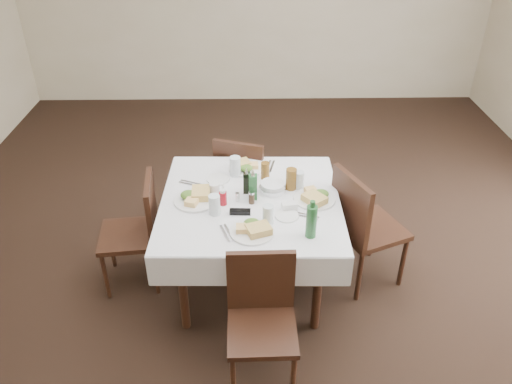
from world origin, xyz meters
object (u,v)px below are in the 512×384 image
at_px(bread_basket, 273,187).
at_px(chair_south, 261,311).
at_px(oil_cruet_green, 253,186).
at_px(green_bottle, 311,221).
at_px(chair_east, 361,223).
at_px(oil_cruet_dark, 247,182).
at_px(water_n, 235,166).
at_px(chair_west, 139,226).
at_px(water_w, 214,205).
at_px(coffee_mug, 215,189).
at_px(water_e, 299,180).
at_px(chair_north, 243,178).
at_px(ketchup_bottle, 223,198).
at_px(water_s, 268,215).
at_px(dining_table, 251,210).

bearing_deg(bread_basket, chair_south, -96.54).
height_order(oil_cruet_green, green_bottle, green_bottle).
bearing_deg(chair_east, oil_cruet_dark, 175.07).
relative_size(chair_east, water_n, 6.30).
distance_m(chair_south, water_n, 1.17).
bearing_deg(chair_west, oil_cruet_dark, 1.95).
bearing_deg(water_w, coffee_mug, 92.92).
xyz_separation_m(chair_south, bread_basket, (0.10, 0.88, 0.31)).
bearing_deg(chair_south, bread_basket, 83.46).
height_order(chair_south, water_e, water_e).
relative_size(oil_cruet_dark, coffee_mug, 1.55).
bearing_deg(oil_cruet_green, chair_north, 96.13).
bearing_deg(water_w, bread_basket, 34.93).
relative_size(chair_west, water_n, 5.83).
height_order(water_e, oil_cruet_dark, oil_cruet_dark).
xyz_separation_m(water_n, oil_cruet_green, (0.13, -0.32, 0.03)).
bearing_deg(coffee_mug, ketchup_bottle, -64.22).
bearing_deg(chair_north, water_s, -80.42).
relative_size(dining_table, ketchup_bottle, 11.12).
height_order(chair_west, water_s, water_s).
height_order(water_w, bread_basket, water_w).
relative_size(chair_south, chair_east, 0.90).
distance_m(chair_west, green_bottle, 1.32).
distance_m(oil_cruet_green, green_bottle, 0.55).
xyz_separation_m(chair_north, ketchup_bottle, (-0.13, -0.78, 0.31)).
height_order(bread_basket, oil_cruet_green, oil_cruet_green).
bearing_deg(chair_west, water_s, -20.43).
height_order(chair_south, oil_cruet_dark, oil_cruet_dark).
distance_m(chair_east, coffee_mug, 1.07).
height_order(chair_south, chair_west, chair_west).
distance_m(chair_west, water_w, 0.70).
bearing_deg(chair_north, water_e, -55.03).
bearing_deg(water_w, chair_south, -64.43).
bearing_deg(coffee_mug, chair_west, -179.08).
distance_m(oil_cruet_green, ketchup_bottle, 0.22).
bearing_deg(water_s, bread_basket, 83.16).
distance_m(chair_south, oil_cruet_dark, 0.94).
bearing_deg(water_n, chair_south, -81.51).
bearing_deg(water_n, green_bottle, -57.47).
distance_m(water_s, oil_cruet_dark, 0.39).
bearing_deg(ketchup_bottle, coffee_mug, 115.78).
height_order(chair_north, oil_cruet_dark, oil_cruet_dark).
xyz_separation_m(chair_north, chair_east, (0.85, -0.70, 0.03)).
relative_size(oil_cruet_green, coffee_mug, 1.84).
bearing_deg(chair_east, oil_cruet_green, -179.39).
relative_size(chair_south, oil_cruet_dark, 4.26).
height_order(chair_east, water_n, chair_east).
bearing_deg(dining_table, ketchup_bottle, -163.42).
bearing_deg(ketchup_bottle, oil_cruet_dark, 42.33).
bearing_deg(coffee_mug, oil_cruet_green, -12.94).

